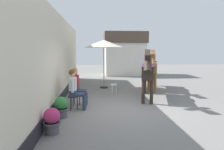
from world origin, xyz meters
The scene contains 11 objects.
ground_plane centered at (0.00, 3.00, 0.00)m, with size 40.00×40.00×0.00m, color slate.
pub_facade_wall centered at (-2.55, 1.50, 1.54)m, with size 0.34×14.00×3.40m.
distant_cottage centered at (1.40, 10.44, 1.80)m, with size 3.40×2.60×3.50m.
seated_visitor_near centered at (-1.76, 0.01, 0.78)m, with size 0.61×0.49×1.39m.
seated_visitor_far centered at (-1.73, 0.66, 0.78)m, with size 0.61×0.49×1.39m.
saddled_horse_near centered at (1.12, 1.43, 1.16)m, with size 1.07×2.92×2.06m.
saddled_horse_far centered at (1.88, 3.66, 1.16)m, with size 1.00×2.94×2.06m.
flower_planter_near centered at (-2.14, -2.08, 0.33)m, with size 0.43×0.43×0.64m.
flower_planter_middle centered at (-2.10, -0.83, 0.33)m, with size 0.43×0.43×0.64m.
cafe_parasol centered at (-0.59, 4.24, 2.36)m, with size 2.10×2.10×2.58m.
spare_stool_white centered at (-0.22, 2.60, 0.40)m, with size 0.32×0.32×0.46m.
Camera 1 is at (-1.09, -7.24, 2.02)m, focal length 34.41 mm.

